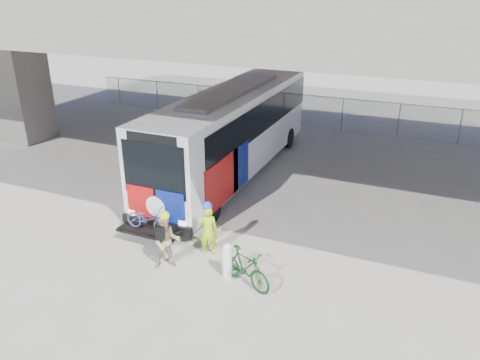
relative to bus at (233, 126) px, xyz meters
The scene contains 9 objects.
ground 4.85m from the bus, 62.73° to the right, with size 160.00×160.00×0.00m, color #9E9991.
bus is the anchor object (origin of this frame).
overpass 4.87m from the bus, ahead, with size 40.00×16.00×7.95m.
chainlink_fence 8.39m from the bus, 76.16° to the left, with size 30.00×0.06×30.00m.
brick_buildings 44.59m from the bus, 85.83° to the left, with size 54.00×22.00×12.00m.
bollard 7.99m from the bus, 67.17° to the right, with size 0.28×0.28×1.08m.
cyclist_hivis 6.76m from the bus, 72.53° to the right, with size 0.69×0.60×1.75m.
cyclist_tan 7.66m from the bus, 80.65° to the right, with size 1.02×0.97×1.82m.
bike_parked 8.37m from the bus, 63.78° to the right, with size 0.52×1.83×1.10m, color #123B16.
Camera 1 is at (5.76, -13.43, 7.71)m, focal length 35.00 mm.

